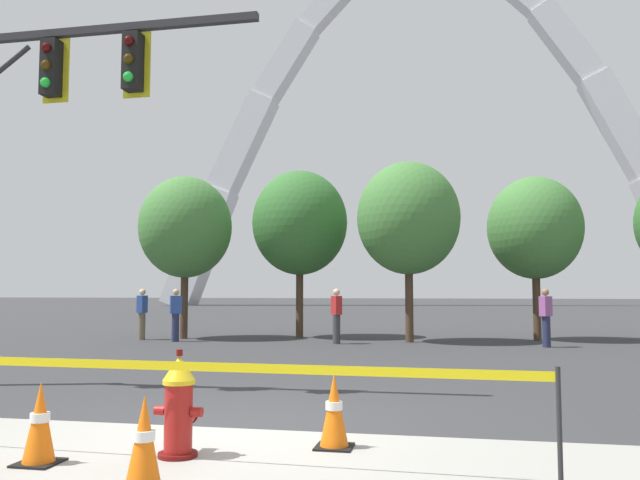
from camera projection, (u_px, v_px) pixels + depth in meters
The scene contains 15 objects.
ground_plane at pixel (236, 428), 7.17m from camera, with size 240.00×240.00×0.00m, color #333335.
fire_hydrant at pixel (179, 406), 5.96m from camera, with size 0.46×0.48×0.99m.
caution_tape_barrier at pixel (177, 388), 5.76m from camera, with size 6.51×0.23×0.94m.
traffic_cone_by_hydrant at pixel (144, 443), 4.98m from camera, with size 0.36×0.36×0.73m.
traffic_cone_mid_sidewalk at pixel (40, 424), 5.69m from camera, with size 0.36×0.36×0.73m.
traffic_cone_curb_edge at pixel (334, 411), 6.28m from camera, with size 0.36×0.36×0.73m.
monument_arch at pixel (421, 138), 63.65m from camera, with size 53.73×3.06×37.38m.
tree_far_left at pixel (185, 227), 20.84m from camera, with size 3.00×3.00×5.24m.
tree_left_mid at pixel (300, 223), 21.38m from camera, with size 3.16×3.16×5.53m.
tree_center_left at pixel (408, 218), 19.43m from camera, with size 3.11×3.11×5.43m.
tree_center_right at pixel (535, 228), 20.08m from camera, with size 2.91×2.91×5.10m.
pedestrian_walking_left at pixel (142, 314), 20.14m from camera, with size 0.22×0.35×1.59m.
pedestrian_standing_center at pixel (336, 315), 18.59m from camera, with size 0.36×0.39×1.59m.
pedestrian_walking_right at pixel (176, 314), 19.41m from camera, with size 0.39×0.35×1.59m.
pedestrian_near_trees at pixel (546, 317), 17.47m from camera, with size 0.37×0.39×1.59m.
Camera 1 is at (2.34, -6.99, 1.54)m, focal length 36.08 mm.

